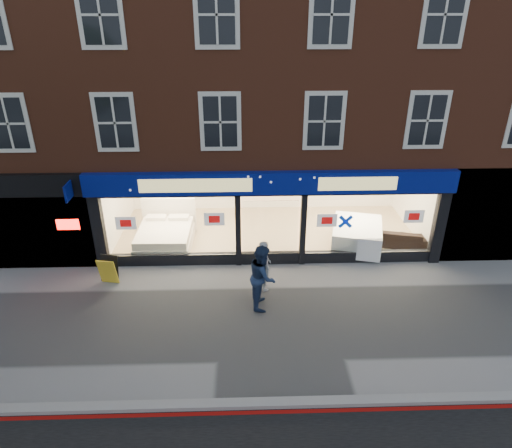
{
  "coord_description": "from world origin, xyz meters",
  "views": [
    {
      "loc": [
        -0.88,
        -10.06,
        7.97
      ],
      "look_at": [
        -0.49,
        2.5,
        1.75
      ],
      "focal_mm": 32.0,
      "sensor_mm": 36.0,
      "label": 1
    }
  ],
  "objects_px": {
    "mattress_stack": "(357,235)",
    "pedestrian_grey": "(265,265)",
    "pedestrian_blue": "(263,276)",
    "display_bed": "(165,235)",
    "sofa": "(398,237)",
    "a_board": "(109,270)"
  },
  "relations": [
    {
      "from": "display_bed",
      "to": "mattress_stack",
      "type": "bearing_deg",
      "value": -1.95
    },
    {
      "from": "pedestrian_grey",
      "to": "sofa",
      "type": "bearing_deg",
      "value": -74.36
    },
    {
      "from": "mattress_stack",
      "to": "pedestrian_grey",
      "type": "bearing_deg",
      "value": -144.67
    },
    {
      "from": "pedestrian_blue",
      "to": "display_bed",
      "type": "bearing_deg",
      "value": 46.28
    },
    {
      "from": "mattress_stack",
      "to": "pedestrian_blue",
      "type": "relative_size",
      "value": 1.25
    },
    {
      "from": "pedestrian_grey",
      "to": "a_board",
      "type": "bearing_deg",
      "value": 73.88
    },
    {
      "from": "display_bed",
      "to": "mattress_stack",
      "type": "relative_size",
      "value": 0.98
    },
    {
      "from": "sofa",
      "to": "pedestrian_grey",
      "type": "distance_m",
      "value": 5.44
    },
    {
      "from": "display_bed",
      "to": "sofa",
      "type": "bearing_deg",
      "value": -1.2
    },
    {
      "from": "pedestrian_grey",
      "to": "pedestrian_blue",
      "type": "relative_size",
      "value": 0.84
    },
    {
      "from": "display_bed",
      "to": "a_board",
      "type": "height_order",
      "value": "display_bed"
    },
    {
      "from": "a_board",
      "to": "pedestrian_grey",
      "type": "bearing_deg",
      "value": 5.67
    },
    {
      "from": "mattress_stack",
      "to": "a_board",
      "type": "height_order",
      "value": "mattress_stack"
    },
    {
      "from": "a_board",
      "to": "sofa",
      "type": "bearing_deg",
      "value": 22.51
    },
    {
      "from": "sofa",
      "to": "pedestrian_blue",
      "type": "xyz_separation_m",
      "value": [
        -4.96,
        -3.26,
        0.57
      ]
    },
    {
      "from": "mattress_stack",
      "to": "pedestrian_grey",
      "type": "relative_size",
      "value": 1.5
    },
    {
      "from": "pedestrian_blue",
      "to": "pedestrian_grey",
      "type": "bearing_deg",
      "value": -2.93
    },
    {
      "from": "display_bed",
      "to": "a_board",
      "type": "bearing_deg",
      "value": -121.08
    },
    {
      "from": "pedestrian_blue",
      "to": "a_board",
      "type": "bearing_deg",
      "value": 78.22
    },
    {
      "from": "pedestrian_grey",
      "to": "pedestrian_blue",
      "type": "distance_m",
      "value": 0.87
    },
    {
      "from": "display_bed",
      "to": "a_board",
      "type": "distance_m",
      "value": 2.68
    },
    {
      "from": "a_board",
      "to": "mattress_stack",
      "type": "bearing_deg",
      "value": 24.33
    }
  ]
}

